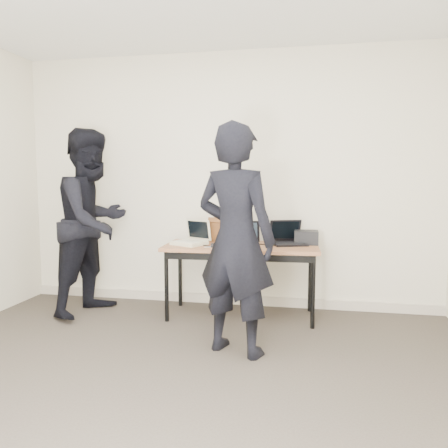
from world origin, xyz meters
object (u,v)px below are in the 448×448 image
(leather_satchel, at_px, (227,229))
(person_observer, at_px, (93,222))
(laptop_center, at_px, (243,240))
(laptop_right, at_px, (288,239))
(equipment_box, at_px, (306,237))
(desk, at_px, (241,251))
(laptop_beige, at_px, (192,240))
(person_typist, at_px, (235,240))

(leather_satchel, bearing_deg, person_observer, -155.05)
(laptop_center, bearing_deg, laptop_right, 19.04)
(equipment_box, bearing_deg, laptop_center, -162.78)
(desk, xyz_separation_m, laptop_center, (0.02, 0.00, 0.11))
(laptop_right, relative_size, equipment_box, 1.75)
(desk, bearing_deg, equipment_box, 14.53)
(laptop_beige, xyz_separation_m, person_typist, (0.58, -0.85, 0.13))
(laptop_right, height_order, person_typist, person_typist)
(desk, relative_size, person_typist, 0.85)
(equipment_box, distance_m, person_observer, 2.16)
(laptop_center, relative_size, person_typist, 0.17)
(laptop_right, relative_size, leather_satchel, 1.06)
(laptop_beige, relative_size, laptop_center, 1.29)
(desk, relative_size, laptop_beige, 3.83)
(laptop_beige, bearing_deg, leather_satchel, 67.89)
(laptop_beige, relative_size, equipment_box, 1.71)
(laptop_beige, xyz_separation_m, leather_satchel, (0.31, 0.27, 0.08))
(equipment_box, xyz_separation_m, person_typist, (-0.54, -1.09, 0.11))
(desk, xyz_separation_m, laptop_right, (0.45, 0.15, 0.11))
(leather_satchel, height_order, person_observer, person_observer)
(laptop_right, bearing_deg, laptop_center, 178.75)
(leather_satchel, bearing_deg, laptop_right, 2.23)
(person_observer, bearing_deg, person_typist, -100.43)
(laptop_beige, height_order, laptop_right, laptop_beige)
(laptop_center, xyz_separation_m, laptop_right, (0.43, 0.14, 0.00))
(person_observer, bearing_deg, laptop_center, -69.68)
(laptop_center, relative_size, leather_satchel, 0.80)
(laptop_center, distance_m, laptop_right, 0.45)
(desk, distance_m, laptop_beige, 0.51)
(laptop_center, relative_size, laptop_right, 0.76)
(laptop_right, height_order, person_observer, person_observer)
(desk, distance_m, laptop_center, 0.11)
(laptop_center, bearing_deg, person_observer, -174.30)
(laptop_center, xyz_separation_m, person_observer, (-1.52, -0.13, 0.16))
(person_typist, bearing_deg, laptop_right, -89.55)
(laptop_beige, relative_size, laptop_right, 0.97)
(leather_satchel, distance_m, person_typist, 1.16)
(laptop_beige, bearing_deg, desk, 31.83)
(equipment_box, relative_size, person_observer, 0.13)
(leather_satchel, bearing_deg, laptop_center, -39.05)
(laptop_right, height_order, leather_satchel, leather_satchel)
(laptop_right, height_order, equipment_box, laptop_right)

